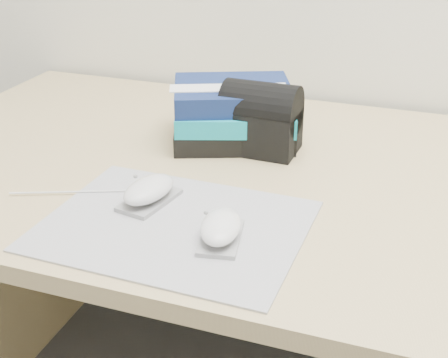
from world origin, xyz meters
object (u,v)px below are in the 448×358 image
(desk, at_px, (314,272))
(pouch, at_px, (261,118))
(book_stack, at_px, (234,113))
(mouse_front, at_px, (221,228))
(mouse_rear, at_px, (149,191))

(desk, bearing_deg, pouch, 170.53)
(book_stack, relative_size, pouch, 1.94)
(desk, height_order, mouse_front, mouse_front)
(book_stack, bearing_deg, desk, -15.63)
(desk, bearing_deg, mouse_front, -105.01)
(book_stack, bearing_deg, mouse_front, -73.92)
(book_stack, height_order, pouch, pouch)
(mouse_front, xyz_separation_m, book_stack, (-0.10, 0.36, 0.03))
(mouse_rear, height_order, mouse_front, mouse_rear)
(desk, xyz_separation_m, pouch, (-0.12, 0.02, 0.30))
(desk, relative_size, book_stack, 5.83)
(desk, height_order, pouch, pouch)
(mouse_front, bearing_deg, mouse_rear, 154.85)
(mouse_front, distance_m, book_stack, 0.38)
(book_stack, bearing_deg, pouch, -26.58)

